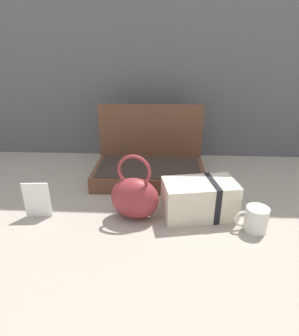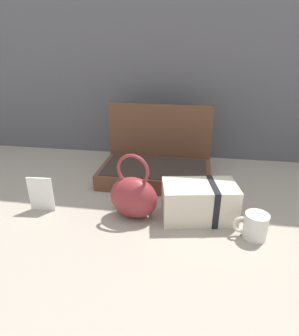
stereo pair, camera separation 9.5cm
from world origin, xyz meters
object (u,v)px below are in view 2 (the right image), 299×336
Objects in this scene: open_suitcase at (156,163)px; cream_toiletry_bag at (200,201)px; info_card_left at (41,194)px; coffee_mug at (255,226)px; teal_pouch_handbag at (133,196)px.

cream_toiletry_bag is (0.19, -0.30, -0.01)m from open_suitcase.
coffee_mug is at bearing -7.68° from info_card_left.
cream_toiletry_bag is at bearing -57.28° from open_suitcase.
teal_pouch_handbag is 0.40m from coffee_mug.
info_card_left is at bearing -175.93° from cream_toiletry_bag.
open_suitcase is 0.50m from info_card_left.
coffee_mug is (0.17, -0.08, -0.02)m from cream_toiletry_bag.
coffee_mug is at bearing -46.66° from open_suitcase.
cream_toiletry_bag is 0.56m from info_card_left.
cream_toiletry_bag is 2.51× the size of coffee_mug.
open_suitcase is 0.52m from coffee_mug.
open_suitcase is at bearing 83.99° from teal_pouch_handbag.
info_card_left is (-0.37, -0.34, -0.01)m from open_suitcase.
cream_toiletry_bag reaches higher than coffee_mug.
open_suitcase is 0.35m from cream_toiletry_bag.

